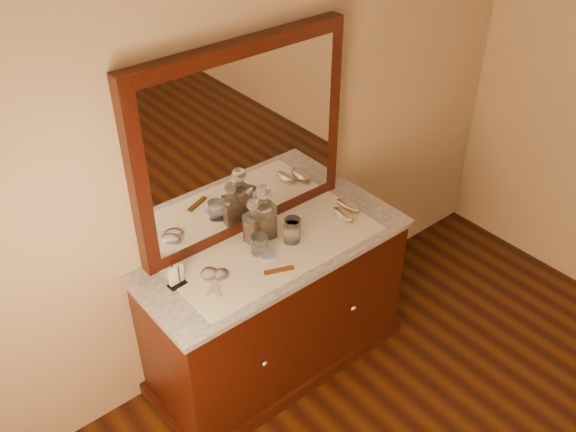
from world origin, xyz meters
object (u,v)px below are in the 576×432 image
object	(u,v)px
dresser_cabinet	(276,310)
hand_mirror_inner	(219,277)
decanter_left	(253,225)
comb	(279,270)
brush_far	(348,206)
napkin_rack	(176,276)
brush_near	(343,215)
pin_dish	(267,255)
mirror_frame	(243,142)
hand_mirror_outer	(211,277)
decanter_right	(264,217)

from	to	relation	value
dresser_cabinet	hand_mirror_inner	world-z (taller)	hand_mirror_inner
dresser_cabinet	hand_mirror_inner	xyz separation A→B (m)	(-0.36, -0.02, 0.45)
dresser_cabinet	decanter_left	xyz separation A→B (m)	(-0.05, 0.11, 0.54)
comb	brush_far	size ratio (longest dim) A/B	0.91
hand_mirror_inner	brush_far	bearing A→B (deg)	1.40
hand_mirror_inner	dresser_cabinet	bearing A→B (deg)	3.03
dresser_cabinet	comb	bearing A→B (deg)	-123.07
napkin_rack	brush_near	xyz separation A→B (m)	(0.96, -0.11, -0.03)
comb	decanter_left	bearing A→B (deg)	101.24
pin_dish	napkin_rack	bearing A→B (deg)	167.18
mirror_frame	pin_dish	distance (m)	0.57
napkin_rack	hand_mirror_outer	world-z (taller)	napkin_rack
decanter_right	hand_mirror_inner	xyz separation A→B (m)	(-0.37, -0.12, -0.11)
pin_dish	decanter_right	xyz separation A→B (m)	(0.09, 0.13, 0.11)
comb	brush_far	distance (m)	0.63
decanter_left	decanter_right	xyz separation A→B (m)	(0.06, -0.01, 0.02)
napkin_rack	hand_mirror_inner	xyz separation A→B (m)	(0.17, -0.09, -0.04)
decanter_right	pin_dish	bearing A→B (deg)	-124.23
hand_mirror_inner	comb	bearing A→B (deg)	-28.64
decanter_left	hand_mirror_outer	world-z (taller)	decanter_left
mirror_frame	comb	bearing A→B (deg)	-104.29
comb	decanter_left	world-z (taller)	decanter_left
dresser_cabinet	decanter_left	bearing A→B (deg)	115.92
hand_mirror_outer	hand_mirror_inner	world-z (taller)	hand_mirror_outer
mirror_frame	comb	xyz separation A→B (m)	(-0.10, -0.40, -0.49)
decanter_right	brush_near	size ratio (longest dim) A/B	2.11
mirror_frame	decanter_left	size ratio (longest dim) A/B	4.69
comb	brush_near	distance (m)	0.55
hand_mirror_inner	decanter_left	bearing A→B (deg)	22.87
dresser_cabinet	brush_far	size ratio (longest dim) A/B	8.58
napkin_rack	hand_mirror_outer	size ratio (longest dim) A/B	0.58
brush_far	napkin_rack	bearing A→B (deg)	176.29
decanter_right	hand_mirror_inner	distance (m)	0.40
comb	napkin_rack	distance (m)	0.49
brush_near	hand_mirror_outer	xyz separation A→B (m)	(-0.82, 0.05, -0.01)
pin_dish	napkin_rack	world-z (taller)	napkin_rack
pin_dish	hand_mirror_outer	world-z (taller)	hand_mirror_outer
napkin_rack	brush_far	xyz separation A→B (m)	(1.04, -0.07, -0.03)
brush_far	hand_mirror_inner	size ratio (longest dim) A/B	0.83
napkin_rack	brush_near	world-z (taller)	napkin_rack
hand_mirror_outer	comb	bearing A→B (deg)	-30.06
mirror_frame	brush_far	world-z (taller)	mirror_frame
dresser_cabinet	brush_far	distance (m)	0.69
comb	hand_mirror_inner	distance (m)	0.29
dresser_cabinet	hand_mirror_inner	bearing A→B (deg)	-176.97
decanter_left	brush_near	bearing A→B (deg)	-16.99
decanter_right	dresser_cabinet	bearing A→B (deg)	-95.49
brush_near	hand_mirror_inner	world-z (taller)	brush_near
napkin_rack	decanter_right	distance (m)	0.55
dresser_cabinet	brush_far	xyz separation A→B (m)	(0.51, 0.00, 0.47)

